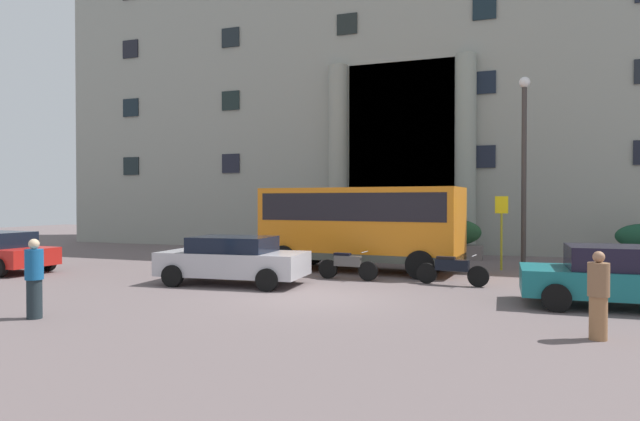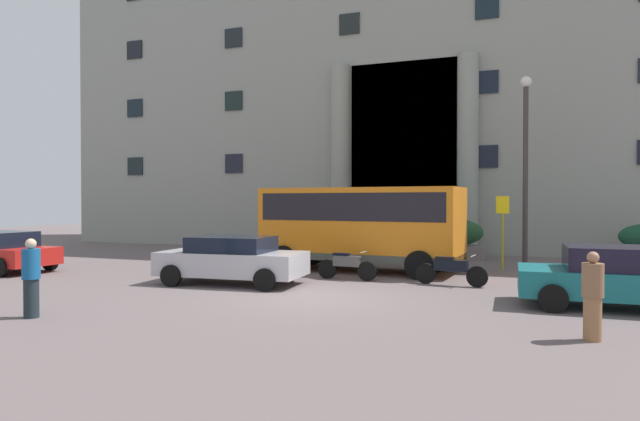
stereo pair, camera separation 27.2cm
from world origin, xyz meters
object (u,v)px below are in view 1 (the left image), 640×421
(parked_hatchback_near, at_px, (625,276))
(pedestrian_child_trailing, at_px, (598,296))
(hedge_planter_far_east, at_px, (456,240))
(orange_minibus, at_px, (361,222))
(bus_stop_sign, at_px, (501,224))
(hedge_planter_entrance_right, at_px, (279,238))
(pedestrian_man_crossing, at_px, (34,279))
(motorcycle_near_kerb, at_px, (346,265))
(scooter_by_planter, at_px, (451,269))
(lamppost_plaza_centre, at_px, (524,156))
(parked_coupe_end, at_px, (233,259))

(parked_hatchback_near, height_order, pedestrian_child_trailing, pedestrian_child_trailing)
(hedge_planter_far_east, bearing_deg, orange_minibus, -116.08)
(bus_stop_sign, height_order, hedge_planter_entrance_right, bus_stop_sign)
(bus_stop_sign, relative_size, pedestrian_man_crossing, 1.57)
(hedge_planter_entrance_right, relative_size, pedestrian_child_trailing, 0.97)
(hedge_planter_far_east, bearing_deg, motorcycle_near_kerb, -108.08)
(motorcycle_near_kerb, bearing_deg, pedestrian_child_trailing, -37.27)
(scooter_by_planter, bearing_deg, hedge_planter_entrance_right, 147.11)
(orange_minibus, xyz_separation_m, motorcycle_near_kerb, (0.17, -2.15, -1.25))
(scooter_by_planter, xyz_separation_m, pedestrian_man_crossing, (-7.49, -7.62, 0.37))
(bus_stop_sign, relative_size, pedestrian_child_trailing, 1.67)
(lamppost_plaza_centre, bearing_deg, parked_hatchback_near, -73.71)
(bus_stop_sign, height_order, pedestrian_child_trailing, bus_stop_sign)
(motorcycle_near_kerb, bearing_deg, lamppost_plaza_centre, 49.36)
(lamppost_plaza_centre, bearing_deg, bus_stop_sign, -124.30)
(bus_stop_sign, height_order, parked_hatchback_near, bus_stop_sign)
(parked_hatchback_near, bearing_deg, parked_coupe_end, 177.10)
(parked_hatchback_near, distance_m, motorcycle_near_kerb, 7.59)
(lamppost_plaza_centre, bearing_deg, pedestrian_child_trailing, -83.44)
(scooter_by_planter, bearing_deg, parked_coupe_end, -154.06)
(hedge_planter_far_east, distance_m, motorcycle_near_kerb, 7.88)
(hedge_planter_entrance_right, bearing_deg, parked_coupe_end, -73.45)
(bus_stop_sign, height_order, hedge_planter_far_east, bus_stop_sign)
(bus_stop_sign, height_order, scooter_by_planter, bus_stop_sign)
(motorcycle_near_kerb, relative_size, scooter_by_planter, 0.92)
(bus_stop_sign, xyz_separation_m, parked_hatchback_near, (2.88, -6.30, -0.89))
(orange_minibus, relative_size, scooter_by_planter, 3.34)
(scooter_by_planter, bearing_deg, parked_hatchback_near, -20.21)
(pedestrian_man_crossing, height_order, lamppost_plaza_centre, lamppost_plaza_centre)
(lamppost_plaza_centre, bearing_deg, parked_coupe_end, -137.74)
(scooter_by_planter, bearing_deg, pedestrian_child_trailing, -52.57)
(pedestrian_child_trailing, bearing_deg, orange_minibus, 41.46)
(bus_stop_sign, bearing_deg, hedge_planter_entrance_right, 161.82)
(hedge_planter_entrance_right, xyz_separation_m, lamppost_plaza_centre, (10.75, -2.23, 3.36))
(hedge_planter_far_east, bearing_deg, lamppost_plaza_centre, -40.47)
(bus_stop_sign, xyz_separation_m, pedestrian_child_trailing, (1.96, -9.69, -0.83))
(orange_minibus, xyz_separation_m, hedge_planter_far_east, (2.61, 5.34, -0.91))
(bus_stop_sign, distance_m, lamppost_plaza_centre, 2.79)
(parked_hatchback_near, height_order, scooter_by_planter, parked_hatchback_near)
(scooter_by_planter, bearing_deg, lamppost_plaza_centre, 76.67)
(hedge_planter_entrance_right, xyz_separation_m, motorcycle_near_kerb, (5.63, -7.43, -0.26))
(bus_stop_sign, distance_m, parked_coupe_end, 9.52)
(hedge_planter_far_east, height_order, hedge_planter_entrance_right, hedge_planter_far_east)
(hedge_planter_far_east, xyz_separation_m, hedge_planter_entrance_right, (-8.08, -0.06, -0.09))
(parked_coupe_end, bearing_deg, lamppost_plaza_centre, 38.08)
(orange_minibus, xyz_separation_m, scooter_by_planter, (3.32, -2.16, -1.25))
(pedestrian_man_crossing, relative_size, lamppost_plaza_centre, 0.24)
(parked_coupe_end, bearing_deg, pedestrian_child_trailing, -25.24)
(motorcycle_near_kerb, relative_size, lamppost_plaza_centre, 0.28)
(orange_minibus, bearing_deg, parked_coupe_end, -118.60)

